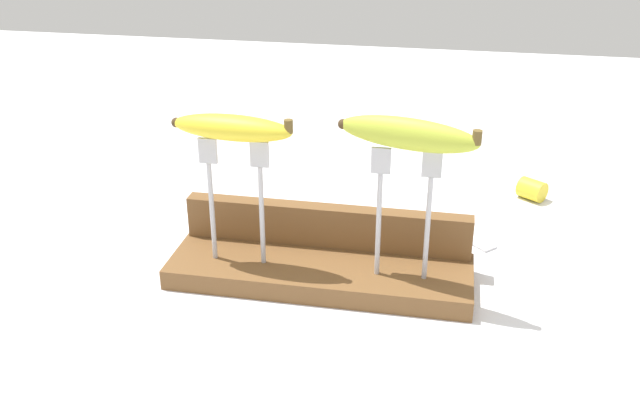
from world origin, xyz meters
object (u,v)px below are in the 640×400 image
banana_raised_right (408,134)px  fork_stand_left (236,190)px  banana_chunk_near (531,189)px  banana_raised_left (232,128)px  fork_stand_right (404,203)px  fork_fallen_near (465,235)px

banana_raised_right → fork_stand_left: bearing=-180.0°
banana_chunk_near → banana_raised_left: bearing=-140.5°
banana_raised_right → banana_chunk_near: banana_raised_right is taller
fork_stand_left → fork_stand_right: fork_stand_right is taller
banana_raised_left → banana_raised_right: 0.23m
fork_stand_right → banana_chunk_near: fork_stand_right is taller
fork_stand_right → fork_fallen_near: fork_stand_right is taller
fork_fallen_near → banana_chunk_near: (0.12, 0.17, 0.02)m
banana_raised_left → banana_raised_right: (0.23, 0.00, 0.01)m
fork_stand_right → banana_chunk_near: bearing=60.4°
fork_stand_right → fork_stand_left: bearing=180.0°
banana_raised_right → fork_fallen_near: size_ratio=1.50×
fork_stand_right → banana_raised_right: 0.10m
fork_fallen_near → banana_raised_left: bearing=-149.4°
fork_stand_left → fork_fallen_near: size_ratio=1.45×
banana_raised_right → banana_chunk_near: size_ratio=3.28×
fork_fallen_near → banana_chunk_near: size_ratio=2.19×
banana_raised_right → fork_stand_right: bearing=-14.2°
fork_stand_right → fork_fallen_near: 0.25m
fork_stand_left → banana_raised_left: size_ratio=1.06×
banana_raised_left → banana_chunk_near: size_ratio=2.99×
fork_stand_right → banana_chunk_near: 0.44m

